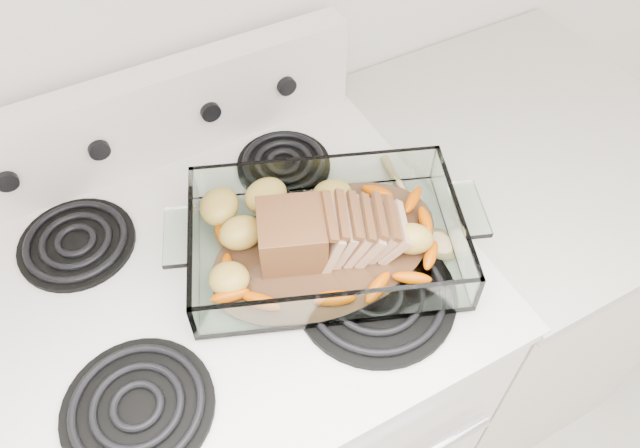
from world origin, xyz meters
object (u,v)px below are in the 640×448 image
electric_range (247,388)px  counter_right (490,272)px  baking_dish (326,243)px  pork_roast (318,236)px

electric_range → counter_right: size_ratio=1.20×
baking_dish → pork_roast: 0.03m
baking_dish → pork_roast: size_ratio=1.80×
baking_dish → pork_roast: pork_roast is taller
electric_range → pork_roast: bearing=-19.8°
counter_right → pork_roast: 0.74m
baking_dish → electric_range: bearing=-176.6°
baking_dish → counter_right: bearing=27.5°
electric_range → baking_dish: 0.51m
pork_roast → counter_right: bearing=7.1°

